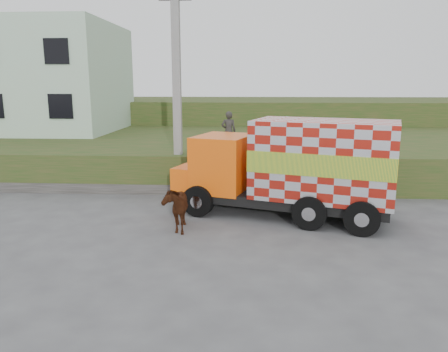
# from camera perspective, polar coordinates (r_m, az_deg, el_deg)

# --- Properties ---
(ground) EXTENTS (120.00, 120.00, 0.00)m
(ground) POSITION_cam_1_polar(r_m,az_deg,el_deg) (12.89, -4.78, -7.06)
(ground) COLOR #474749
(ground) RESTS_ON ground
(embankment) EXTENTS (40.00, 12.00, 1.50)m
(embankment) POSITION_cam_1_polar(r_m,az_deg,el_deg) (22.39, -1.15, 3.15)
(embankment) COLOR #224517
(embankment) RESTS_ON ground
(embankment_far) EXTENTS (40.00, 12.00, 3.00)m
(embankment_far) POSITION_cam_1_polar(r_m,az_deg,el_deg) (34.20, 0.50, 7.49)
(embankment_far) COLOR #224517
(embankment_far) RESTS_ON ground
(retaining_strip) EXTENTS (16.00, 0.50, 0.40)m
(retaining_strip) POSITION_cam_1_polar(r_m,az_deg,el_deg) (17.16, -9.40, -1.63)
(retaining_strip) COLOR #595651
(retaining_strip) RESTS_ON ground
(building) EXTENTS (10.00, 8.00, 6.00)m
(building) POSITION_cam_1_polar(r_m,az_deg,el_deg) (28.14, -24.07, 11.61)
(building) COLOR #A6C1A4
(building) RESTS_ON embankment
(utility_pole) EXTENTS (1.20, 0.30, 8.00)m
(utility_pole) POSITION_cam_1_polar(r_m,az_deg,el_deg) (16.88, -6.18, 11.52)
(utility_pole) COLOR gray
(utility_pole) RESTS_ON ground
(cargo_truck) EXTENTS (7.32, 4.22, 3.11)m
(cargo_truck) POSITION_cam_1_polar(r_m,az_deg,el_deg) (13.89, 9.04, 1.09)
(cargo_truck) COLOR black
(cargo_truck) RESTS_ON ground
(cow) EXTENTS (0.99, 1.71, 1.36)m
(cow) POSITION_cam_1_polar(r_m,az_deg,el_deg) (12.81, -6.40, -4.00)
(cow) COLOR #35150D
(cow) RESTS_ON ground
(pedestrian) EXTENTS (0.60, 0.40, 1.61)m
(pedestrian) POSITION_cam_1_polar(r_m,az_deg,el_deg) (17.65, 0.60, 5.85)
(pedestrian) COLOR #2C2927
(pedestrian) RESTS_ON embankment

